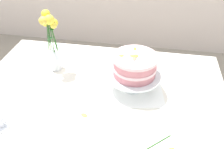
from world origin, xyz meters
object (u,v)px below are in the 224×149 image
(dining_table, at_px, (97,109))
(layer_cake, at_px, (135,65))
(cake_stand, at_px, (134,77))
(flower_vase, at_px, (52,43))

(dining_table, height_order, layer_cake, layer_cake)
(cake_stand, xyz_separation_m, flower_vase, (-0.50, 0.11, 0.10))
(dining_table, distance_m, flower_vase, 0.47)
(layer_cake, distance_m, flower_vase, 0.51)
(flower_vase, bearing_deg, layer_cake, -12.90)
(cake_stand, relative_size, flower_vase, 0.78)
(cake_stand, bearing_deg, flower_vase, 167.10)
(dining_table, xyz_separation_m, layer_cake, (0.19, 0.10, 0.25))
(cake_stand, height_order, layer_cake, layer_cake)
(cake_stand, xyz_separation_m, layer_cake, (-0.00, 0.00, 0.07))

